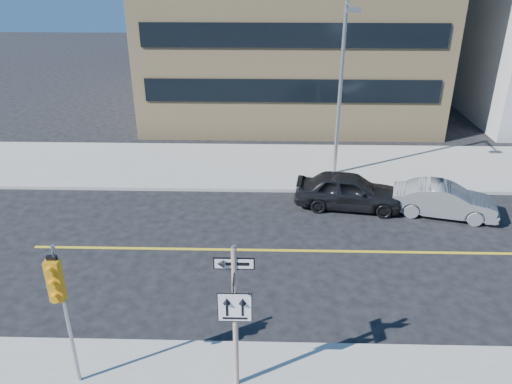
{
  "coord_description": "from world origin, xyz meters",
  "views": [
    {
      "loc": [
        0.73,
        -11.75,
        9.95
      ],
      "look_at": [
        0.31,
        4.0,
        2.4
      ],
      "focal_mm": 35.0,
      "sensor_mm": 36.0,
      "label": 1
    }
  ],
  "objects_px": {
    "streetlight_a": "(342,81)",
    "sign_pole": "(235,311)",
    "parked_car_a": "(349,191)",
    "parked_car_b": "(444,200)",
    "traffic_signal": "(58,292)"
  },
  "relations": [
    {
      "from": "traffic_signal",
      "to": "parked_car_a",
      "type": "height_order",
      "value": "traffic_signal"
    },
    {
      "from": "parked_car_a",
      "to": "streetlight_a",
      "type": "bearing_deg",
      "value": 11.94
    },
    {
      "from": "streetlight_a",
      "to": "traffic_signal",
      "type": "bearing_deg",
      "value": -120.8
    },
    {
      "from": "sign_pole",
      "to": "parked_car_a",
      "type": "xyz_separation_m",
      "value": [
        4.2,
        10.15,
        -1.66
      ]
    },
    {
      "from": "streetlight_a",
      "to": "sign_pole",
      "type": "bearing_deg",
      "value": -106.77
    },
    {
      "from": "sign_pole",
      "to": "parked_car_a",
      "type": "height_order",
      "value": "sign_pole"
    },
    {
      "from": "parked_car_b",
      "to": "parked_car_a",
      "type": "bearing_deg",
      "value": 94.44
    },
    {
      "from": "traffic_signal",
      "to": "parked_car_a",
      "type": "bearing_deg",
      "value": 51.48
    },
    {
      "from": "traffic_signal",
      "to": "parked_car_b",
      "type": "distance_m",
      "value": 15.62
    },
    {
      "from": "sign_pole",
      "to": "traffic_signal",
      "type": "xyz_separation_m",
      "value": [
        -4.0,
        -0.15,
        0.59
      ]
    },
    {
      "from": "parked_car_a",
      "to": "parked_car_b",
      "type": "xyz_separation_m",
      "value": [
        3.87,
        -0.66,
        -0.08
      ]
    },
    {
      "from": "parked_car_a",
      "to": "parked_car_b",
      "type": "height_order",
      "value": "parked_car_a"
    },
    {
      "from": "sign_pole",
      "to": "streetlight_a",
      "type": "bearing_deg",
      "value": 73.23
    },
    {
      "from": "traffic_signal",
      "to": "parked_car_a",
      "type": "distance_m",
      "value": 13.35
    },
    {
      "from": "sign_pole",
      "to": "streetlight_a",
      "type": "distance_m",
      "value": 14.05
    }
  ]
}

